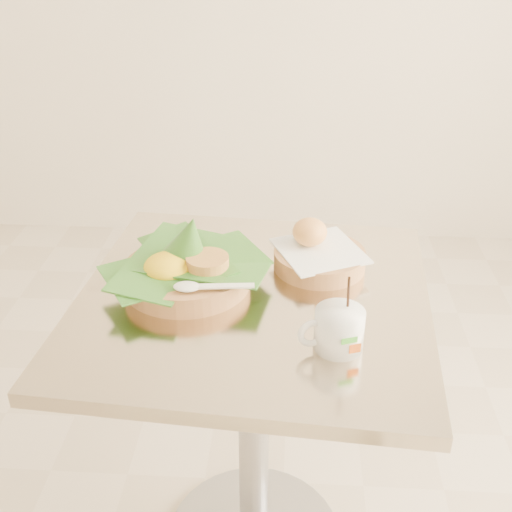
# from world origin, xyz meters

# --- Properties ---
(cafe_table) EXTENTS (0.75, 0.75, 0.75)m
(cafe_table) POSITION_xyz_m (0.15, 0.03, 0.53)
(cafe_table) COLOR gray
(cafe_table) RESTS_ON floor
(rice_basket) EXTENTS (0.33, 0.33, 0.16)m
(rice_basket) POSITION_xyz_m (0.01, 0.06, 0.79)
(rice_basket) COLOR #A77547
(rice_basket) RESTS_ON cafe_table
(bread_basket) EXTENTS (0.22, 0.22, 0.10)m
(bread_basket) POSITION_xyz_m (0.28, 0.16, 0.78)
(bread_basket) COLOR #A77547
(bread_basket) RESTS_ON cafe_table
(coffee_mug) EXTENTS (0.12, 0.09, 0.15)m
(coffee_mug) POSITION_xyz_m (0.31, -0.13, 0.79)
(coffee_mug) COLOR white
(coffee_mug) RESTS_ON cafe_table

